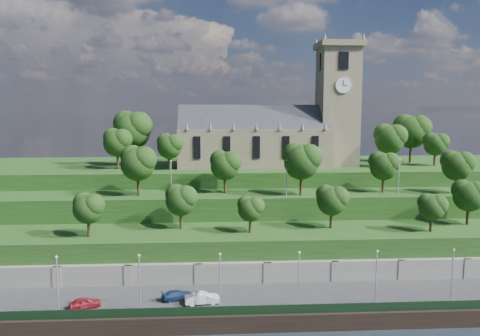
{
  "coord_description": "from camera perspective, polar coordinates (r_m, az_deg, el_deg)",
  "views": [
    {
      "loc": [
        -12.71,
        -54.01,
        27.13
      ],
      "look_at": [
        -7.91,
        30.0,
        16.53
      ],
      "focal_mm": 35.0,
      "sensor_mm": 36.0,
      "label": 1
    }
  ],
  "objects": [
    {
      "name": "quay_wall",
      "position": [
        61.24,
        9.5,
        -18.08
      ],
      "size": [
        160.0,
        0.5,
        2.2
      ],
      "primitive_type": "cube",
      "color": "black",
      "rests_on": "ground"
    },
    {
      "name": "fence",
      "position": [
        61.2,
        9.39,
        -16.55
      ],
      "size": [
        160.0,
        0.1,
        1.2
      ],
      "primitive_type": "cube",
      "color": "black",
      "rests_on": "promenade"
    },
    {
      "name": "ground",
      "position": [
        61.76,
        9.47,
        -18.98
      ],
      "size": [
        320.0,
        320.0,
        0.0
      ],
      "primitive_type": "plane",
      "color": "black",
      "rests_on": "ground"
    },
    {
      "name": "trees_hilltop",
      "position": [
        100.92,
        3.71,
        4.2
      ],
      "size": [
        73.05,
        16.17,
        11.86
      ],
      "color": "#302212",
      "rests_on": "hilltop"
    },
    {
      "name": "car_left",
      "position": [
        64.95,
        -18.39,
        -15.32
      ],
      "size": [
        4.27,
        2.85,
        1.35
      ],
      "primitive_type": "imported",
      "rotation": [
        0.0,
        0.0,
        1.92
      ],
      "color": "maroon",
      "rests_on": "promenade"
    },
    {
      "name": "promenade",
      "position": [
        66.68,
        8.31,
        -15.97
      ],
      "size": [
        160.0,
        12.0,
        2.0
      ],
      "primitive_type": "cube",
      "color": "#2D2D30",
      "rests_on": "ground"
    },
    {
      "name": "trees_upper",
      "position": [
        83.62,
        5.81,
        0.7
      ],
      "size": [
        63.11,
        8.72,
        9.3
      ],
      "color": "#302212",
      "rests_on": "embankment_upper"
    },
    {
      "name": "embankment_upper",
      "position": [
        86.59,
        5.31,
        -6.98
      ],
      "size": [
        160.0,
        10.0,
        12.0
      ],
      "primitive_type": "cube",
      "color": "#1A3D14",
      "rests_on": "ground"
    },
    {
      "name": "embankment_lower",
      "position": [
        76.69,
        6.53,
        -10.42
      ],
      "size": [
        160.0,
        12.0,
        8.0
      ],
      "primitive_type": "cube",
      "color": "#1A3D14",
      "rests_on": "ground"
    },
    {
      "name": "trees_lower",
      "position": [
        75.05,
        7.2,
        -3.98
      ],
      "size": [
        66.41,
        8.78,
        7.51
      ],
      "color": "#302212",
      "rests_on": "embankment_lower"
    },
    {
      "name": "retaining_wall",
      "position": [
        71.57,
        7.36,
        -13.01
      ],
      "size": [
        160.0,
        2.1,
        5.0
      ],
      "color": "slate",
      "rests_on": "ground"
    },
    {
      "name": "hilltop",
      "position": [
        106.61,
        3.64,
        -3.45
      ],
      "size": [
        160.0,
        32.0,
        15.0
      ],
      "primitive_type": "cube",
      "color": "#1A3D14",
      "rests_on": "ground"
    },
    {
      "name": "church",
      "position": [
        101.01,
        4.43,
        4.54
      ],
      "size": [
        38.6,
        12.35,
        27.6
      ],
      "color": "#6F634D",
      "rests_on": "hilltop"
    },
    {
      "name": "car_right",
      "position": [
        64.97,
        -7.64,
        -15.06
      ],
      "size": [
        4.55,
        3.12,
        1.22
      ],
      "primitive_type": "imported",
      "rotation": [
        0.0,
        0.0,
        1.94
      ],
      "color": "navy",
      "rests_on": "promenade"
    },
    {
      "name": "lamp_posts_upper",
      "position": [
        81.8,
        5.7,
        -0.79
      ],
      "size": [
        40.36,
        0.36,
        6.51
      ],
      "color": "#B2B2B7",
      "rests_on": "embankment_upper"
    },
    {
      "name": "lamp_posts_promenade",
      "position": [
        61.18,
        7.19,
        -12.81
      ],
      "size": [
        60.36,
        0.36,
        7.36
      ],
      "color": "#B2B2B7",
      "rests_on": "promenade"
    },
    {
      "name": "car_middle",
      "position": [
        63.22,
        -4.62,
        -15.53
      ],
      "size": [
        4.75,
        2.2,
        1.51
      ],
      "primitive_type": "imported",
      "rotation": [
        0.0,
        0.0,
        1.71
      ],
      "color": "silver",
      "rests_on": "promenade"
    }
  ]
}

